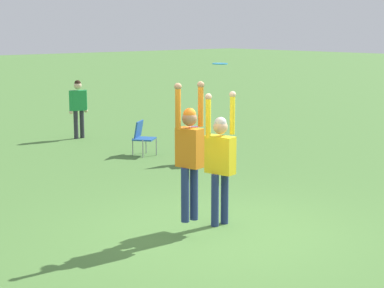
# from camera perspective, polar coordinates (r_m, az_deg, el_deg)

# --- Properties ---
(ground_plane) EXTENTS (120.00, 120.00, 0.00)m
(ground_plane) POSITION_cam_1_polar(r_m,az_deg,el_deg) (9.69, 2.07, -7.98)
(ground_plane) COLOR #4C7A38
(person_jumping) EXTENTS (0.53, 0.41, 2.03)m
(person_jumping) POSITION_cam_1_polar(r_m,az_deg,el_deg) (9.19, -0.22, -0.45)
(person_jumping) COLOR navy
(person_jumping) RESTS_ON ground_plane
(person_defending) EXTENTS (0.61, 0.49, 2.08)m
(person_defending) POSITION_cam_1_polar(r_m,az_deg,el_deg) (9.84, 2.52, -1.06)
(person_defending) COLOR navy
(person_defending) RESTS_ON ground_plane
(frisbee) EXTENTS (0.23, 0.23, 0.02)m
(frisbee) POSITION_cam_1_polar(r_m,az_deg,el_deg) (9.47, 2.50, 7.15)
(frisbee) COLOR #2D9EDB
(camping_chair_0) EXTENTS (0.57, 0.62, 0.85)m
(camping_chair_0) POSITION_cam_1_polar(r_m,az_deg,el_deg) (14.42, -0.08, 0.12)
(camping_chair_0) COLOR gray
(camping_chair_0) RESTS_ON ground_plane
(camping_chair_1) EXTENTS (0.67, 0.73, 0.81)m
(camping_chair_1) POSITION_cam_1_polar(r_m,az_deg,el_deg) (15.49, -4.47, 0.79)
(camping_chair_1) COLOR gray
(camping_chair_1) RESTS_ON ground_plane
(person_spectator_near) EXTENTS (0.58, 0.33, 1.61)m
(person_spectator_near) POSITION_cam_1_polar(r_m,az_deg,el_deg) (17.96, -10.08, 3.53)
(person_spectator_near) COLOR #2D2D38
(person_spectator_near) RESTS_ON ground_plane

